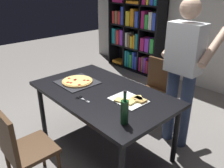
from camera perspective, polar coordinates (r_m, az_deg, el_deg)
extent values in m
plane|color=gray|center=(3.03, -2.17, -14.76)|extent=(12.00, 12.00, 0.00)
cube|color=silver|center=(4.52, 24.64, 15.60)|extent=(6.40, 0.10, 2.80)
cube|color=black|center=(2.64, -2.42, -2.28)|extent=(1.65, 0.98, 0.04)
cylinder|color=black|center=(3.19, -16.78, -6.04)|extent=(0.06, 0.06, 0.71)
cylinder|color=black|center=(3.56, -4.96, -1.81)|extent=(0.06, 0.06, 0.71)
cylinder|color=black|center=(2.68, 15.32, -12.03)|extent=(0.06, 0.06, 0.71)
cube|color=#472D19|center=(2.42, -19.26, -14.89)|extent=(0.42, 0.42, 0.04)
cube|color=#472D19|center=(2.23, -24.61, -11.60)|extent=(0.42, 0.04, 0.45)
cylinder|color=#472D19|center=(2.49, -12.73, -19.55)|extent=(0.04, 0.04, 0.41)
cylinder|color=#472D19|center=(2.74, -16.69, -15.33)|extent=(0.04, 0.04, 0.41)
cylinder|color=#472D19|center=(2.66, -23.94, -18.03)|extent=(0.04, 0.04, 0.41)
cube|color=#472D19|center=(3.35, 9.44, -2.34)|extent=(0.42, 0.42, 0.04)
cube|color=#472D19|center=(3.39, 11.74, 2.35)|extent=(0.42, 0.04, 0.45)
cylinder|color=#472D19|center=(3.43, 4.94, -5.64)|extent=(0.04, 0.04, 0.41)
cylinder|color=#472D19|center=(3.23, 9.63, -7.91)|extent=(0.04, 0.04, 0.41)
cylinder|color=#472D19|center=(3.67, 8.80, -3.73)|extent=(0.04, 0.04, 0.41)
cylinder|color=#472D19|center=(3.49, 13.36, -5.71)|extent=(0.04, 0.04, 0.41)
cube|color=black|center=(5.75, 0.56, 14.74)|extent=(0.03, 0.35, 1.95)
cube|color=black|center=(4.85, 11.88, 12.52)|extent=(0.03, 0.35, 1.95)
cube|color=black|center=(5.53, 5.36, 3.94)|extent=(1.40, 0.35, 0.03)
cube|color=black|center=(5.40, 6.95, 13.95)|extent=(1.40, 0.03, 1.95)
cube|color=black|center=(5.38, 5.56, 8.83)|extent=(1.34, 0.29, 0.03)
cube|color=black|center=(5.28, 5.76, 13.79)|extent=(1.34, 0.29, 0.03)
cube|color=black|center=(5.22, 5.99, 18.90)|extent=(1.34, 0.29, 0.03)
cube|color=black|center=(5.43, 3.97, 14.13)|extent=(0.03, 0.29, 1.89)
cube|color=black|center=(5.13, 7.65, 13.41)|extent=(0.03, 0.29, 1.89)
cube|color=orange|center=(5.78, 1.99, 5.61)|extent=(0.30, 0.25, 0.06)
cube|color=teal|center=(5.54, 4.12, 6.43)|extent=(0.06, 0.22, 0.38)
cube|color=teal|center=(5.49, 4.70, 6.17)|extent=(0.05, 0.22, 0.36)
cube|color=green|center=(5.45, 5.29, 5.76)|extent=(0.07, 0.22, 0.32)
cube|color=blue|center=(5.39, 5.91, 5.91)|extent=(0.05, 0.22, 0.39)
cube|color=blue|center=(5.36, 6.50, 5.28)|extent=(0.06, 0.22, 0.30)
cube|color=#B21E66|center=(5.27, 7.57, 5.03)|extent=(0.06, 0.22, 0.32)
cube|color=olive|center=(5.23, 8.11, 4.97)|extent=(0.04, 0.22, 0.34)
cube|color=purple|center=(5.19, 8.65, 4.73)|extent=(0.06, 0.22, 0.33)
cube|color=red|center=(5.16, 9.18, 4.28)|extent=(0.05, 0.22, 0.28)
cube|color=blue|center=(5.13, 9.74, 4.08)|extent=(0.04, 0.22, 0.28)
cube|color=silver|center=(5.08, 10.32, 4.18)|extent=(0.05, 0.22, 0.33)
cube|color=teal|center=(5.71, 1.16, 11.81)|extent=(0.11, 0.22, 0.35)
cube|color=red|center=(5.62, 2.08, 11.48)|extent=(0.10, 0.22, 0.33)
cube|color=purple|center=(5.53, 3.03, 11.37)|extent=(0.10, 0.22, 0.35)
cube|color=silver|center=(5.43, 4.26, 10.90)|extent=(0.06, 0.22, 0.32)
cube|color=olive|center=(5.38, 4.86, 10.57)|extent=(0.05, 0.22, 0.28)
cube|color=yellow|center=(5.33, 5.47, 10.30)|extent=(0.07, 0.22, 0.26)
cube|color=orange|center=(5.28, 6.10, 10.33)|extent=(0.05, 0.22, 0.30)
cube|color=teal|center=(5.22, 6.75, 10.37)|extent=(0.06, 0.22, 0.33)
cube|color=#B21E66|center=(5.13, 8.12, 9.72)|extent=(0.10, 0.22, 0.28)
cube|color=purple|center=(5.05, 9.25, 9.47)|extent=(0.11, 0.22, 0.29)
cube|color=green|center=(4.97, 10.42, 9.22)|extent=(0.10, 0.22, 0.30)
cube|color=red|center=(5.65, 1.08, 16.14)|extent=(0.06, 0.22, 0.28)
cube|color=olive|center=(5.58, 1.79, 16.06)|extent=(0.07, 0.22, 0.28)
cube|color=red|center=(5.51, 2.51, 15.95)|extent=(0.07, 0.22, 0.28)
cube|color=blue|center=(5.44, 3.27, 16.41)|extent=(0.07, 0.22, 0.39)
cube|color=yellow|center=(5.32, 4.63, 15.77)|extent=(0.11, 0.22, 0.31)
cube|color=orange|center=(5.23, 5.70, 15.91)|extent=(0.10, 0.22, 0.37)
cube|color=blue|center=(5.15, 6.79, 15.50)|extent=(0.08, 0.22, 0.33)
cube|color=#B21E66|center=(5.04, 8.32, 15.38)|extent=(0.08, 0.22, 0.35)
cube|color=green|center=(4.98, 9.17, 14.86)|extent=(0.08, 0.22, 0.29)
cube|color=silver|center=(4.92, 10.09, 15.02)|extent=(0.08, 0.22, 0.34)
cube|color=blue|center=(4.86, 11.01, 14.78)|extent=(0.08, 0.22, 0.33)
cube|color=#B21E66|center=(5.51, 2.21, 19.84)|extent=(0.33, 0.25, 0.08)
cube|color=orange|center=(5.20, 5.85, 19.35)|extent=(0.35, 0.25, 0.05)
cylinder|color=#38476B|center=(2.91, 17.39, -6.45)|extent=(0.14, 0.14, 0.95)
cylinder|color=#38476B|center=(3.00, 14.15, -5.11)|extent=(0.14, 0.14, 0.95)
cube|color=white|center=(2.67, 17.53, 8.35)|extent=(0.38, 0.22, 0.55)
sphere|color=#E0B293|center=(2.60, 18.70, 17.16)|extent=(0.22, 0.22, 0.22)
cylinder|color=#E0B293|center=(2.72, 23.74, 8.31)|extent=(0.09, 0.50, 0.39)
cylinder|color=#E0B293|center=(2.93, 15.61, 10.44)|extent=(0.09, 0.50, 0.39)
cube|color=#2D2D33|center=(2.89, -8.49, 0.42)|extent=(0.43, 0.43, 0.01)
cylinder|color=tan|center=(2.88, -8.51, 0.67)|extent=(0.37, 0.37, 0.02)
cylinder|color=#EACC6B|center=(2.88, -8.52, 0.89)|extent=(0.34, 0.34, 0.01)
cylinder|color=#B22819|center=(2.90, -8.95, 1.14)|extent=(0.04, 0.04, 0.00)
cylinder|color=#B22819|center=(2.74, -8.06, -0.16)|extent=(0.04, 0.04, 0.00)
cylinder|color=#B22819|center=(2.94, -10.48, 1.37)|extent=(0.04, 0.04, 0.00)
cylinder|color=#B22819|center=(2.86, -6.83, 0.95)|extent=(0.04, 0.04, 0.00)
cylinder|color=#B22819|center=(2.81, -10.05, 0.31)|extent=(0.04, 0.04, 0.00)
cylinder|color=#B22819|center=(2.88, -9.12, 1.00)|extent=(0.04, 0.04, 0.00)
cylinder|color=#B22819|center=(2.83, -10.79, 0.43)|extent=(0.04, 0.04, 0.00)
cylinder|color=#B22819|center=(2.85, -5.93, 0.90)|extent=(0.04, 0.04, 0.00)
cube|color=white|center=(2.44, 4.02, -3.95)|extent=(0.36, 0.28, 0.01)
cube|color=#EACC6B|center=(2.44, 6.38, -3.63)|extent=(0.17, 0.16, 0.02)
cube|color=tan|center=(2.39, 6.61, -4.25)|extent=(0.08, 0.09, 0.02)
cube|color=#EACC6B|center=(2.40, 2.40, -4.07)|extent=(0.16, 0.13, 0.02)
cube|color=tan|center=(2.37, 3.71, -4.34)|extent=(0.05, 0.09, 0.02)
cube|color=#EACC6B|center=(2.38, 4.71, -4.31)|extent=(0.10, 0.15, 0.02)
cube|color=tan|center=(2.42, 5.61, -3.77)|extent=(0.09, 0.03, 0.02)
cube|color=#EACC6B|center=(2.43, 6.76, -3.85)|extent=(0.14, 0.10, 0.02)
cube|color=tan|center=(2.39, 7.78, -4.32)|extent=(0.03, 0.09, 0.02)
cylinder|color=#194723|center=(2.02, 3.09, -6.95)|extent=(0.07, 0.07, 0.22)
cylinder|color=#194723|center=(1.94, 3.19, -3.15)|extent=(0.03, 0.03, 0.08)
cylinder|color=black|center=(1.92, 3.22, -1.87)|extent=(0.03, 0.03, 0.02)
cube|color=silver|center=(2.44, -6.52, -4.02)|extent=(0.12, 0.03, 0.01)
cube|color=silver|center=(2.44, -6.52, -4.02)|extent=(0.12, 0.02, 0.01)
torus|color=black|center=(2.53, -7.75, -3.03)|extent=(0.05, 0.05, 0.01)
torus|color=black|center=(2.51, -8.47, -3.32)|extent=(0.05, 0.05, 0.01)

